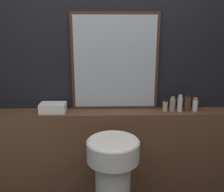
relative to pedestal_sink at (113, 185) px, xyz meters
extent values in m
cube|color=black|center=(-0.01, 0.59, 0.73)|extent=(8.00, 0.06, 2.50)
cube|color=brown|center=(-0.01, 0.45, -0.03)|extent=(2.82, 0.23, 0.97)
cylinder|color=white|center=(0.00, 0.00, 0.29)|extent=(0.39, 0.39, 0.15)
torus|color=white|center=(0.00, 0.00, 0.36)|extent=(0.39, 0.39, 0.02)
cube|color=#47281E|center=(0.03, 0.54, 0.88)|extent=(0.78, 0.03, 0.86)
cube|color=#B2BCC6|center=(0.03, 0.54, 0.88)|extent=(0.73, 0.02, 0.81)
cube|color=white|center=(-0.52, 0.45, 0.49)|extent=(0.23, 0.15, 0.08)
cylinder|color=#C6B284|center=(0.48, 0.45, 0.49)|extent=(0.04, 0.04, 0.09)
cylinder|color=black|center=(0.48, 0.45, 0.55)|extent=(0.03, 0.03, 0.02)
cylinder|color=gray|center=(0.55, 0.45, 0.50)|extent=(0.05, 0.05, 0.11)
cylinder|color=tan|center=(0.55, 0.45, 0.57)|extent=(0.04, 0.04, 0.02)
cylinder|color=beige|center=(0.61, 0.45, 0.51)|extent=(0.05, 0.05, 0.12)
cylinder|color=silver|center=(0.61, 0.45, 0.59)|extent=(0.03, 0.03, 0.03)
cylinder|color=#4C3823|center=(0.68, 0.45, 0.52)|extent=(0.06, 0.06, 0.14)
cylinder|color=black|center=(0.68, 0.45, 0.60)|extent=(0.04, 0.04, 0.03)
cylinder|color=white|center=(0.75, 0.45, 0.50)|extent=(0.05, 0.05, 0.10)
cylinder|color=tan|center=(0.75, 0.45, 0.56)|extent=(0.03, 0.03, 0.02)
camera|label=1|loc=(-0.05, -1.69, 1.14)|focal=40.00mm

